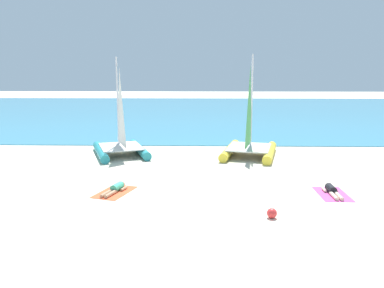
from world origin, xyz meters
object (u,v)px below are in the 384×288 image
(towel_right, at_px, (332,194))
(beach_ball, at_px, (272,213))
(sailboat_teal, at_px, (120,141))
(sailboat_yellow, at_px, (249,142))
(towel_left, at_px, (115,192))
(sunbather_right, at_px, (332,190))
(sunbather_left, at_px, (115,189))

(towel_right, bearing_deg, beach_ball, -137.30)
(sailboat_teal, bearing_deg, towel_right, -55.63)
(beach_ball, bearing_deg, towel_right, 42.70)
(sailboat_yellow, height_order, towel_right, sailboat_yellow)
(towel_left, xyz_separation_m, sunbather_right, (8.48, 0.04, 0.13))
(towel_left, relative_size, beach_ball, 5.71)
(sailboat_teal, relative_size, sunbather_left, 3.52)
(sailboat_teal, distance_m, beach_ball, 11.61)
(sailboat_yellow, xyz_separation_m, towel_left, (-6.04, -6.69, -0.82))
(sunbather_left, bearing_deg, beach_ball, -7.55)
(towel_left, bearing_deg, sunbather_right, 0.24)
(towel_left, bearing_deg, sunbather_left, 72.51)
(towel_right, relative_size, sunbather_right, 1.22)
(sailboat_teal, bearing_deg, towel_left, -100.89)
(sailboat_yellow, relative_size, towel_left, 2.92)
(towel_left, distance_m, towel_right, 8.48)
(towel_left, height_order, sunbather_right, sunbather_right)
(sailboat_teal, height_order, towel_left, sailboat_teal)
(towel_left, height_order, sunbather_left, sunbather_left)
(towel_right, bearing_deg, sailboat_teal, 144.68)
(beach_ball, bearing_deg, sunbather_left, 154.96)
(sunbather_left, xyz_separation_m, beach_ball, (5.69, -2.66, 0.03))
(towel_right, xyz_separation_m, beach_ball, (-2.78, -2.56, 0.16))
(sunbather_right, bearing_deg, sunbather_left, 180.00)
(sailboat_yellow, bearing_deg, sailboat_teal, -167.39)
(sailboat_teal, xyz_separation_m, sunbather_right, (9.61, -6.74, -0.68))
(towel_left, xyz_separation_m, sunbather_left, (0.02, 0.06, 0.13))
(sailboat_teal, height_order, sailboat_yellow, sailboat_yellow)
(sailboat_teal, relative_size, sunbather_right, 3.47)
(sailboat_teal, xyz_separation_m, sunbather_left, (1.15, -6.71, -0.68))
(sunbather_left, bearing_deg, sailboat_teal, 117.18)
(sailboat_teal, height_order, sunbather_right, sailboat_teal)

